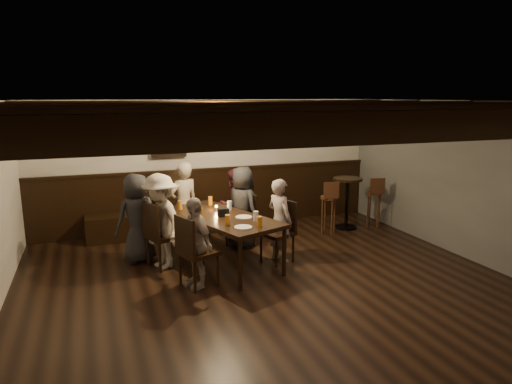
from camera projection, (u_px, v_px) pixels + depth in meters
name	position (u px, v px, depth m)	size (l,w,h in m)	color
room	(214.00, 184.00, 7.34)	(7.00, 7.00, 7.00)	black
dining_table	(221.00, 220.00, 6.69)	(1.52, 2.17, 0.74)	black
chair_left_near	(164.00, 247.00, 6.65)	(0.57, 0.57, 0.98)	black
chair_left_far	(197.00, 265.00, 5.98)	(0.56, 0.56, 0.96)	black
chair_right_near	(241.00, 231.00, 7.56)	(0.51, 0.51, 0.88)	black
chair_right_far	(278.00, 243.00, 6.89)	(0.54, 0.54, 0.93)	black
person_bench_left	(137.00, 218.00, 6.80)	(0.66, 0.43, 1.35)	#29292B
person_bench_centre	(184.00, 205.00, 7.47)	(0.52, 0.34, 1.42)	gray
person_bench_right	(233.00, 204.00, 7.94)	(0.60, 0.47, 1.23)	#521C29
person_left_near	(161.00, 221.00, 6.55)	(0.90, 0.52, 1.39)	#B6AD9A
person_left_far	(195.00, 243.00, 5.90)	(0.70, 0.29, 1.20)	gray
person_right_near	(242.00, 207.00, 7.50)	(0.66, 0.43, 1.35)	#27272A
person_right_far	(280.00, 220.00, 6.83)	(0.46, 0.30, 1.27)	gray
pint_a	(180.00, 205.00, 7.01)	(0.07, 0.07, 0.14)	#BF7219
pint_b	(210.00, 201.00, 7.31)	(0.07, 0.07, 0.14)	#BF7219
pint_c	(200.00, 213.00, 6.55)	(0.07, 0.07, 0.14)	#BF7219
pint_d	(230.00, 205.00, 7.00)	(0.07, 0.07, 0.14)	silver
pint_e	(228.00, 220.00, 6.19)	(0.07, 0.07, 0.14)	#BF7219
pint_f	(256.00, 216.00, 6.38)	(0.07, 0.07, 0.14)	silver
pint_g	(259.00, 222.00, 6.09)	(0.07, 0.07, 0.14)	#BF7219
plate_near	(243.00, 227.00, 6.06)	(0.24, 0.24, 0.01)	white
plate_far	(244.00, 217.00, 6.56)	(0.24, 0.24, 0.01)	white
condiment_caddy	(223.00, 212.00, 6.63)	(0.15, 0.10, 0.12)	black
candle	(216.00, 209.00, 6.97)	(0.05, 0.05, 0.05)	beige
high_top_table	(347.00, 195.00, 8.55)	(0.55, 0.55, 0.97)	black
bar_stool_left	(328.00, 214.00, 8.25)	(0.33, 0.34, 0.98)	#351C11
bar_stool_right	(374.00, 209.00, 8.63)	(0.33, 0.35, 0.98)	#351C11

